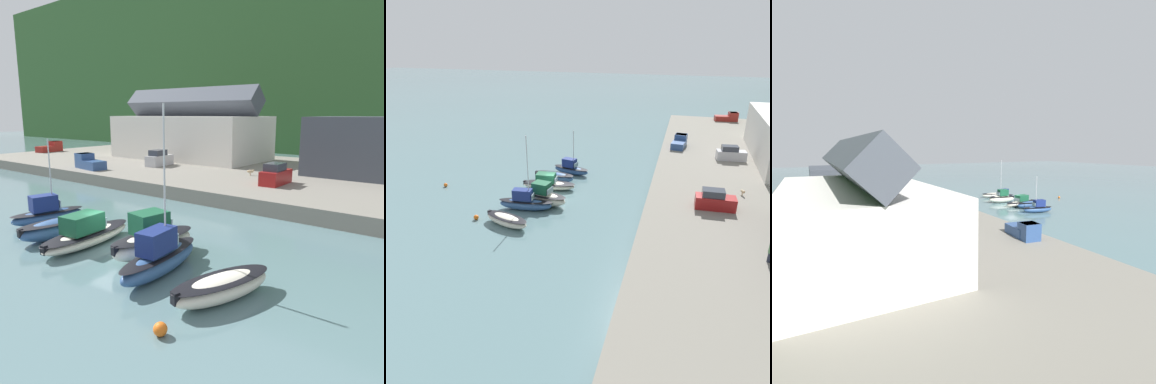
{
  "view_description": "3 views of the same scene",
  "coord_description": "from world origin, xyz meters",
  "views": [
    {
      "loc": [
        18.19,
        -14.99,
        8.28
      ],
      "look_at": [
        1.02,
        7.12,
        2.42
      ],
      "focal_mm": 35.0,
      "sensor_mm": 36.0,
      "label": 1
    },
    {
      "loc": [
        41.57,
        15.31,
        18.78
      ],
      "look_at": [
        2.6,
        4.07,
        1.67
      ],
      "focal_mm": 35.0,
      "sensor_mm": 36.0,
      "label": 2
    },
    {
      "loc": [
        -47.6,
        35.89,
        11.23
      ],
      "look_at": [
        4.97,
        8.34,
        2.62
      ],
      "focal_mm": 28.0,
      "sensor_mm": 36.0,
      "label": 3
    }
  ],
  "objects": [
    {
      "name": "moored_boat_5",
      "position": [
        9.65,
        -1.79,
        0.62
      ],
      "size": [
        3.34,
        5.69,
        1.15
      ],
      "rotation": [
        0.0,
        0.0,
        -0.3
      ],
      "color": "white",
      "rests_on": "ground_plane"
    },
    {
      "name": "parked_car_0",
      "position": [
        2.14,
        19.31,
        2.26
      ],
      "size": [
        1.93,
        4.25,
        2.16
      ],
      "rotation": [
        0.0,
        0.0,
        0.03
      ],
      "color": "maroon",
      "rests_on": "quay_promenade"
    },
    {
      "name": "moored_boat_0",
      "position": [
        -7.55,
        0.06,
        0.82
      ],
      "size": [
        2.82,
        5.72,
        6.46
      ],
      "rotation": [
        0.0,
        0.0,
        -0.21
      ],
      "color": "#33568E",
      "rests_on": "ground_plane"
    },
    {
      "name": "harbor_clubhouse",
      "position": [
        -18.75,
        32.05,
        5.21
      ],
      "size": [
        23.87,
        12.49,
        10.92
      ],
      "color": "silver",
      "rests_on": "quay_promenade"
    },
    {
      "name": "yacht_club_building",
      "position": [
        9.67,
        30.66,
        4.66
      ],
      "size": [
        15.56,
        9.87,
        6.62
      ],
      "color": "#3D424C",
      "rests_on": "quay_promenade"
    },
    {
      "name": "quay_promenade",
      "position": [
        0.0,
        27.57,
        0.67
      ],
      "size": [
        97.86,
        31.18,
        1.35
      ],
      "color": "gray",
      "rests_on": "ground_plane"
    },
    {
      "name": "moored_boat_2",
      "position": [
        -1.17,
        -1.09,
        0.75
      ],
      "size": [
        2.97,
        7.23,
        2.13
      ],
      "rotation": [
        0.0,
        0.0,
        0.11
      ],
      "color": "white",
      "rests_on": "ground_plane"
    },
    {
      "name": "moored_boat_4",
      "position": [
        5.53,
        -1.44,
        0.93
      ],
      "size": [
        2.37,
        6.43,
        8.8
      ],
      "rotation": [
        0.0,
        0.0,
        0.12
      ],
      "color": "#33568E",
      "rests_on": "ground_plane"
    },
    {
      "name": "ground_plane",
      "position": [
        0.0,
        0.0,
        0.0
      ],
      "size": [
        320.0,
        320.0,
        0.0
      ],
      "primitive_type": "plane",
      "color": "slate"
    },
    {
      "name": "parked_car_1",
      "position": [
        -16.56,
        22.43,
        2.26
      ],
      "size": [
        2.2,
        4.36,
        2.16
      ],
      "rotation": [
        0.0,
        0.0,
        0.1
      ],
      "color": "#B7B7BC",
      "rests_on": "quay_promenade"
    },
    {
      "name": "dog_on_quay",
      "position": [
        -2.57,
        22.7,
        1.8
      ],
      "size": [
        0.87,
        0.57,
        0.68
      ],
      "rotation": [
        0.0,
        0.0,
        5.09
      ],
      "color": "tan",
      "rests_on": "quay_promenade"
    },
    {
      "name": "mooring_buoy_1",
      "position": [
        1.91,
        -14.55,
        0.25
      ],
      "size": [
        0.5,
        0.5,
        0.5
      ],
      "color": "orange",
      "rests_on": "ground_plane"
    },
    {
      "name": "pickup_truck_0",
      "position": [
        -21.93,
        14.8,
        2.17
      ],
      "size": [
        4.94,
        2.56,
        1.9
      ],
      "rotation": [
        0.0,
        0.0,
        1.44
      ],
      "color": "#2D4C84",
      "rests_on": "quay_promenade"
    },
    {
      "name": "mooring_buoy_0",
      "position": [
        9.39,
        -5.62,
        0.28
      ],
      "size": [
        0.56,
        0.56,
        0.56
      ],
      "color": "orange",
      "rests_on": "ground_plane"
    },
    {
      "name": "moored_boat_3",
      "position": [
        3.56,
        0.1,
        1.02
      ],
      "size": [
        2.97,
        5.95,
        2.76
      ],
      "rotation": [
        0.0,
        0.0,
        -0.16
      ],
      "color": "white",
      "rests_on": "ground_plane"
    },
    {
      "name": "moored_boat_1",
      "position": [
        -3.89,
        -1.26,
        0.72
      ],
      "size": [
        2.4,
        5.84,
        1.35
      ],
      "rotation": [
        0.0,
        0.0,
        -0.08
      ],
      "color": "#33568E",
      "rests_on": "ground_plane"
    },
    {
      "name": "person_on_quay",
      "position": [
        11.84,
        23.23,
        2.45
      ],
      "size": [
        0.4,
        0.4,
        2.14
      ],
      "color": "#232838",
      "rests_on": "quay_promenade"
    }
  ]
}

